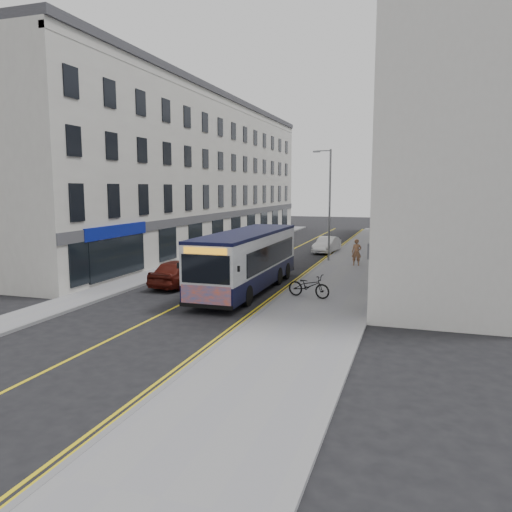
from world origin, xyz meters
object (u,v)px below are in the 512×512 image
Objects in this scene: car_white at (327,245)px; car_maroon at (180,272)px; bicycle at (309,286)px; pedestrian_far at (378,251)px; pedestrian_near at (357,252)px; streetlamp at (329,201)px; city_bus at (247,259)px.

car_maroon reaches higher than car_white.
pedestrian_far is at bearing 2.93° from bicycle.
car_white is at bearing 119.59° from pedestrian_far.
pedestrian_near is 2.37m from pedestrian_far.
streetlamp is 12.92m from bicycle.
pedestrian_far is 0.36× the size of car_maroon.
bicycle is 1.35× the size of pedestrian_far.
pedestrian_near is (4.50, 9.64, -0.68)m from city_bus.
streetlamp reaches higher than car_maroon.
streetlamp is 6.53m from car_white.
bicycle is 17.73m from car_white.
bicycle is at bearing -98.32° from pedestrian_near.
bicycle is at bearing -16.85° from city_bus.
pedestrian_near is at bearing 7.74° from bicycle.
car_maroon is at bearing -134.43° from pedestrian_near.
pedestrian_near is 1.13× the size of pedestrian_far.
pedestrian_near is at bearing -35.93° from streetlamp.
pedestrian_near is (1.00, 10.70, 0.33)m from bicycle.
pedestrian_far is 15.04m from car_maroon.
city_bus is 10.66m from pedestrian_near.
bicycle is 7.50m from car_maroon.
car_white is at bearing 85.55° from city_bus.
car_white is at bearing -103.95° from car_maroon.
bicycle is (1.24, -12.32, -3.70)m from streetlamp.
city_bus reaches higher than car_white.
bicycle is at bearing -84.27° from streetlamp.
streetlamp is 1.80× the size of car_maroon.
city_bus is 13.01m from pedestrian_far.
city_bus is 16.61m from car_white.
pedestrian_far is at bearing -40.45° from car_white.
city_bus is (-2.26, -11.26, -2.69)m from streetlamp.
streetlamp reaches higher than city_bus.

